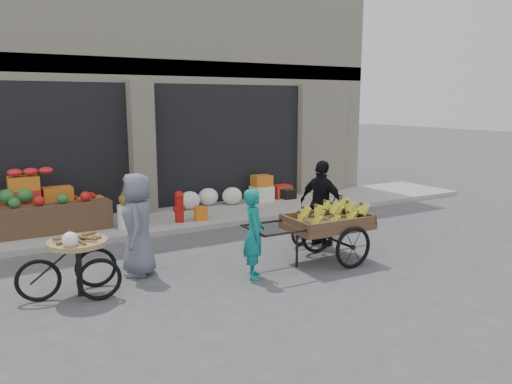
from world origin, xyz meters
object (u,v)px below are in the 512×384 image
seated_person (139,200)px  cyclist (322,204)px  pineapple_bin (130,216)px  tricycle_cart (78,259)px  vendor_woman (254,234)px  orange_bucket (201,213)px  banana_cart (325,221)px  vendor_grey (138,224)px  fire_hydrant (179,205)px  bicycle (317,218)px

seated_person → cyclist: bearing=-63.0°
pineapple_bin → tricycle_cart: bearing=-117.9°
vendor_woman → orange_bucket: bearing=13.8°
tricycle_cart → cyclist: cyclist is taller
pineapple_bin → vendor_woman: size_ratio=0.36×
orange_bucket → tricycle_cart: tricycle_cart is taller
orange_bucket → pineapple_bin: bearing=176.4°
banana_cart → tricycle_cart: 4.08m
vendor_grey → cyclist: cyclist is taller
vendor_woman → cyclist: 2.22m
banana_cart → vendor_grey: 3.17m
vendor_woman → cyclist: cyclist is taller
vendor_grey → cyclist: size_ratio=1.00×
fire_hydrant → bicycle: (2.06, -2.35, -0.05)m
seated_person → vendor_grey: bearing=-117.4°
pineapple_bin → banana_cart: banana_cart is taller
pineapple_bin → bicycle: (3.16, -2.40, 0.08)m
seated_person → vendor_grey: 3.38m
orange_bucket → bicycle: size_ratio=0.19×
fire_hydrant → bicycle: 3.13m
banana_cart → vendor_grey: size_ratio=1.48×
seated_person → bicycle: (2.76, -3.00, -0.13)m
tricycle_cart → pineapple_bin: bearing=69.8°
pineapple_bin → cyclist: (2.96, -2.80, 0.47)m
pineapple_bin → tricycle_cart: (-1.64, -3.10, 0.20)m
pineapple_bin → cyclist: size_ratio=0.31×
pineapple_bin → tricycle_cart: tricycle_cart is taller
seated_person → bicycle: size_ratio=0.54×
banana_cart → tricycle_cart: bearing=173.9°
seated_person → orange_bucket: bearing=-40.3°
tricycle_cart → vendor_grey: size_ratio=0.87×
orange_bucket → seated_person: seated_person is taller
seated_person → vendor_grey: vendor_grey is taller
fire_hydrant → orange_bucket: size_ratio=2.22×
bicycle → cyclist: cyclist is taller
vendor_woman → bicycle: 2.60m
orange_bucket → vendor_woman: (-0.67, -3.60, 0.45)m
tricycle_cart → vendor_woman: bearing=-5.5°
fire_hydrant → banana_cart: 3.82m
cyclist → orange_bucket: bearing=8.8°
tricycle_cart → cyclist: 4.62m
fire_hydrant → bicycle: bicycle is taller
tricycle_cart → vendor_grey: vendor_grey is taller
vendor_woman → vendor_grey: size_ratio=0.87×
banana_cart → seated_person: bearing=116.7°
orange_bucket → vendor_grey: (-2.21, -2.52, 0.57)m
fire_hydrant → tricycle_cart: size_ratio=0.49×
pineapple_bin → fire_hydrant: bearing=-2.6°
banana_cart → vendor_woman: bearing=-175.8°
orange_bucket → vendor_grey: size_ratio=0.19×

